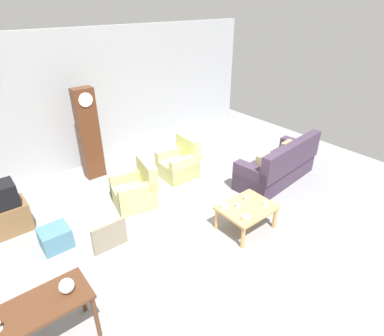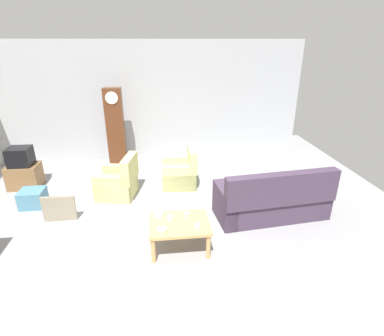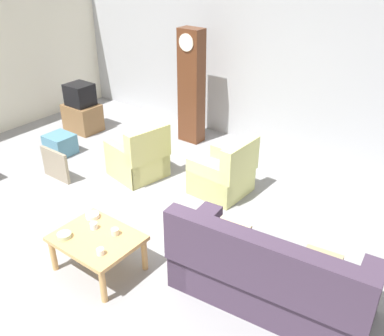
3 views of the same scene
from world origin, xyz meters
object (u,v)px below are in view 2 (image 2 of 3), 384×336
object	(u,v)px
grandfather_clock	(116,129)
cup_blue_rimmed	(170,218)
framed_picture_leaning	(59,209)
cup_cream_tall	(187,214)
armchair_olive_near	(119,183)
coffee_table_wood	(179,226)
couch_floral	(273,201)
tv_stand_cabinet	(25,176)
armchair_olive_far	(181,173)
storage_box_blue	(33,198)
bowl_shallow_green	(162,230)
tv_crt	(20,157)
cup_white_porcelain	(197,226)
bowl_white_stacked	(159,214)

from	to	relation	value
grandfather_clock	cup_blue_rimmed	bearing A→B (deg)	-70.88
framed_picture_leaning	cup_cream_tall	xyz separation A→B (m)	(2.32, -0.89, 0.26)
armchair_olive_near	coffee_table_wood	size ratio (longest dim) A/B	0.96
couch_floral	tv_stand_cabinet	size ratio (longest dim) A/B	3.20
armchair_olive_far	coffee_table_wood	xyz separation A→B (m)	(-0.21, -2.32, 0.10)
armchair_olive_near	storage_box_blue	distance (m)	1.73
armchair_olive_near	bowl_shallow_green	distance (m)	2.35
cup_cream_tall	framed_picture_leaning	bearing A→B (deg)	158.94
tv_stand_cabinet	tv_crt	bearing A→B (deg)	0.00
framed_picture_leaning	cup_blue_rimmed	world-z (taller)	cup_blue_rimmed
armchair_olive_far	bowl_shallow_green	xyz separation A→B (m)	(-0.50, -2.55, 0.19)
coffee_table_wood	bowl_shallow_green	xyz separation A→B (m)	(-0.28, -0.22, 0.09)
grandfather_clock	storage_box_blue	distance (m)	2.59
coffee_table_wood	bowl_shallow_green	bearing A→B (deg)	-141.72
couch_floral	tv_stand_cabinet	xyz separation A→B (m)	(-5.21, 1.92, -0.08)
armchair_olive_near	cup_white_porcelain	xyz separation A→B (m)	(1.44, -2.12, 0.20)
storage_box_blue	bowl_white_stacked	xyz separation A→B (m)	(2.56, -1.45, 0.32)
cup_cream_tall	storage_box_blue	bearing A→B (deg)	153.27
couch_floral	cup_blue_rimmed	world-z (taller)	couch_floral
tv_stand_cabinet	cup_cream_tall	bearing A→B (deg)	-35.16
armchair_olive_near	bowl_white_stacked	xyz separation A→B (m)	(0.85, -1.71, 0.19)
cup_white_porcelain	armchair_olive_far	bearing A→B (deg)	91.23
tv_crt	tv_stand_cabinet	bearing A→B (deg)	0.00
armchair_olive_far	coffee_table_wood	distance (m)	2.33
tv_crt	bowl_white_stacked	bearing A→B (deg)	-38.26
tv_stand_cabinet	cup_cream_tall	world-z (taller)	cup_cream_tall
armchair_olive_near	coffee_table_wood	bearing A→B (deg)	-58.87
storage_box_blue	couch_floral	bearing A→B (deg)	-11.51
storage_box_blue	cup_white_porcelain	distance (m)	3.67
couch_floral	bowl_shallow_green	size ratio (longest dim) A/B	13.39
tv_crt	cup_white_porcelain	world-z (taller)	tv_crt
tv_crt	cup_white_porcelain	size ratio (longest dim) A/B	5.87
couch_floral	storage_box_blue	distance (m)	4.81
armchair_olive_near	bowl_shallow_green	bearing A→B (deg)	-67.72
framed_picture_leaning	bowl_white_stacked	size ratio (longest dim) A/B	3.68
bowl_shallow_green	tv_crt	bearing A→B (deg)	137.23
cup_blue_rimmed	bowl_white_stacked	bearing A→B (deg)	142.78
coffee_table_wood	cup_cream_tall	xyz separation A→B (m)	(0.14, 0.16, 0.11)
storage_box_blue	bowl_white_stacked	size ratio (longest dim) A/B	2.90
armchair_olive_near	armchair_olive_far	distance (m)	1.44
armchair_olive_far	grandfather_clock	xyz separation A→B (m)	(-1.57, 1.26, 0.75)
couch_floral	cup_blue_rimmed	size ratio (longest dim) A/B	25.79
grandfather_clock	cup_blue_rimmed	world-z (taller)	grandfather_clock
cup_blue_rimmed	cup_cream_tall	world-z (taller)	same
storage_box_blue	cup_cream_tall	size ratio (longest dim) A/B	5.28
armchair_olive_near	tv_stand_cabinet	xyz separation A→B (m)	(-2.21, 0.70, -0.03)
storage_box_blue	cup_blue_rimmed	size ratio (longest dim) A/B	5.60
armchair_olive_far	tv_stand_cabinet	world-z (taller)	armchair_olive_far
tv_crt	storage_box_blue	world-z (taller)	tv_crt
storage_box_blue	bowl_shallow_green	world-z (taller)	bowl_shallow_green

